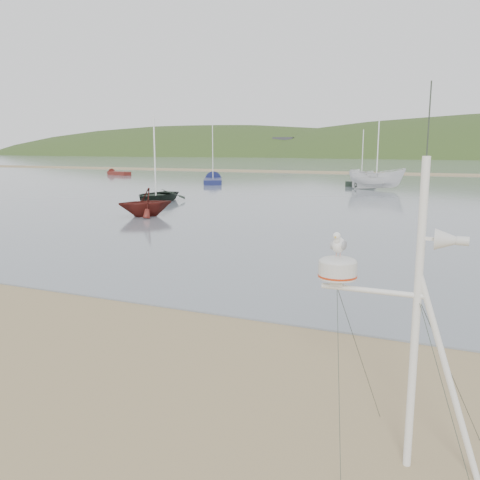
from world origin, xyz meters
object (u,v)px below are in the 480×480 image
at_px(boat_red, 145,189).
at_px(dinghy_red_far, 114,173).
at_px(boat_dark, 155,170).
at_px(mast_rig, 407,382).
at_px(sailboat_blue_near, 213,180).
at_px(boat_white, 377,161).
at_px(sailboat_dark_mid, 367,182).

xyz_separation_m(boat_red, dinghy_red_far, (-28.26, 34.56, -1.21)).
xyz_separation_m(boat_dark, boat_red, (3.57, -6.57, -0.70)).
xyz_separation_m(mast_rig, sailboat_blue_near, (-24.24, 43.77, -0.76)).
bearing_deg(sailboat_blue_near, boat_white, -9.96).
height_order(mast_rig, boat_white, boat_white).
xyz_separation_m(boat_white, dinghy_red_far, (-37.02, 11.31, -2.26)).
bearing_deg(mast_rig, boat_dark, 128.12).
xyz_separation_m(sailboat_dark_mid, dinghy_red_far, (-35.19, 5.33, -0.01)).
distance_m(mast_rig, sailboat_dark_mid, 47.37).
distance_m(boat_dark, boat_red, 7.51).
xyz_separation_m(sailboat_dark_mid, sailboat_blue_near, (-15.92, -2.86, -0.00)).
bearing_deg(boat_white, sailboat_dark_mid, 21.90).
bearing_deg(sailboat_dark_mid, sailboat_blue_near, -169.83).
distance_m(boat_red, sailboat_blue_near, 27.88).
bearing_deg(boat_white, sailboat_blue_near, 84.95).
height_order(boat_white, sailboat_blue_near, sailboat_blue_near).
xyz_separation_m(boat_dark, dinghy_red_far, (-24.70, 27.98, -1.91)).
bearing_deg(boat_red, mast_rig, -8.10).
distance_m(mast_rig, boat_dark, 30.49).
bearing_deg(boat_dark, boat_white, 51.21).
relative_size(mast_rig, boat_dark, 1.02).
relative_size(boat_dark, sailboat_blue_near, 0.58).
bearing_deg(sailboat_blue_near, dinghy_red_far, 156.97).
height_order(boat_red, sailboat_dark_mid, sailboat_dark_mid).
relative_size(mast_rig, sailboat_dark_mid, 0.73).
relative_size(boat_dark, boat_red, 1.48).
xyz_separation_m(mast_rig, boat_dark, (-18.81, 23.98, 1.14)).
xyz_separation_m(dinghy_red_far, sailboat_blue_near, (19.27, -8.19, 0.01)).
xyz_separation_m(boat_red, sailboat_dark_mid, (6.93, 29.22, -1.20)).
bearing_deg(mast_rig, boat_red, 131.22).
xyz_separation_m(boat_dark, boat_white, (12.32, 16.68, 0.35)).
height_order(sailboat_dark_mid, dinghy_red_far, sailboat_dark_mid).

